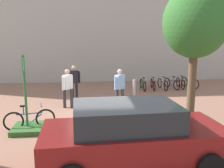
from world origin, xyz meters
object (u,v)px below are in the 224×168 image
tree_sidewalk (195,23)px  parking_sign_post (25,82)px  person_shirt_blue (68,86)px  person_suited_navy (74,80)px  bollard_steel (134,88)px  bike_rack_cluster (167,83)px  person_casual_tan (120,86)px  bike_at_sign (30,119)px  car_maroon_wagon (132,136)px

tree_sidewalk → parking_sign_post: bearing=179.7°
person_shirt_blue → person_suited_navy: 1.47m
parking_sign_post → bollard_steel: 6.40m
bike_rack_cluster → person_casual_tan: bearing=-132.3°
bike_at_sign → car_maroon_wagon: bearing=-42.4°
bike_at_sign → person_casual_tan: (3.37, 2.29, 0.63)m
parking_sign_post → bike_rack_cluster: size_ratio=0.68×
person_shirt_blue → person_casual_tan: bearing=-5.4°
person_shirt_blue → tree_sidewalk: bearing=-30.9°
parking_sign_post → bike_at_sign: parking_sign_post is taller
person_casual_tan → car_maroon_wagon: person_casual_tan is taller
bollard_steel → person_shirt_blue: person_shirt_blue is taller
bike_rack_cluster → person_suited_navy: bearing=-159.2°
bike_at_sign → tree_sidewalk: bearing=-1.6°
person_shirt_blue → bike_rack_cluster: bearing=31.9°
bike_at_sign → car_maroon_wagon: (2.97, -2.71, 0.41)m
person_casual_tan → person_shirt_blue: bearing=174.6°
person_casual_tan → person_suited_navy: 2.65m
bike_rack_cluster → person_casual_tan: size_ratio=2.17×
parking_sign_post → bike_at_sign: size_ratio=1.53×
parking_sign_post → person_suited_navy: 4.37m
person_shirt_blue → person_casual_tan: same height
person_suited_navy → bike_rack_cluster: bearing=20.8°
person_suited_navy → person_shirt_blue: bearing=-98.4°
bike_rack_cluster → person_shirt_blue: bearing=-148.1°
bollard_steel → tree_sidewalk: bearing=-75.7°
car_maroon_wagon → bike_rack_cluster: bearing=66.4°
bike_at_sign → bike_rack_cluster: 9.09m
bike_at_sign → bollard_steel: 6.15m
bike_rack_cluster → person_casual_tan: person_casual_tan is taller
person_casual_tan → car_maroon_wagon: bearing=-94.6°
tree_sidewalk → car_maroon_wagon: bearing=-135.3°
bike_at_sign → bollard_steel: (4.41, 4.29, 0.10)m
bike_at_sign → bike_rack_cluster: bike_at_sign is taller
car_maroon_wagon → bollard_steel: bearing=78.4°
person_shirt_blue → person_suited_navy: (0.21, 1.46, 0.00)m
bike_rack_cluster → person_shirt_blue: 6.73m
tree_sidewalk → bollard_steel: bearing=104.3°
car_maroon_wagon → bike_at_sign: bearing=137.6°
person_suited_navy → person_casual_tan: bearing=-39.1°
person_suited_navy → car_maroon_wagon: person_suited_navy is taller
tree_sidewalk → bike_at_sign: bearing=178.4°
bike_at_sign → person_casual_tan: 4.12m
car_maroon_wagon → person_casual_tan: bearing=85.4°
parking_sign_post → bike_at_sign: (0.06, 0.13, -1.30)m
parking_sign_post → person_casual_tan: 4.25m
bollard_steel → person_suited_navy: 3.16m
person_shirt_blue → person_suited_navy: bearing=81.6°
tree_sidewalk → parking_sign_post: size_ratio=1.89×
person_casual_tan → person_suited_navy: (-2.06, 1.67, 0.00)m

